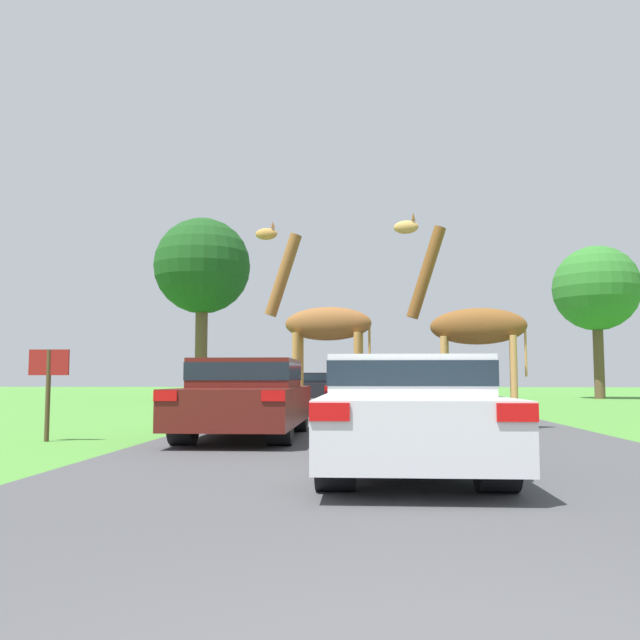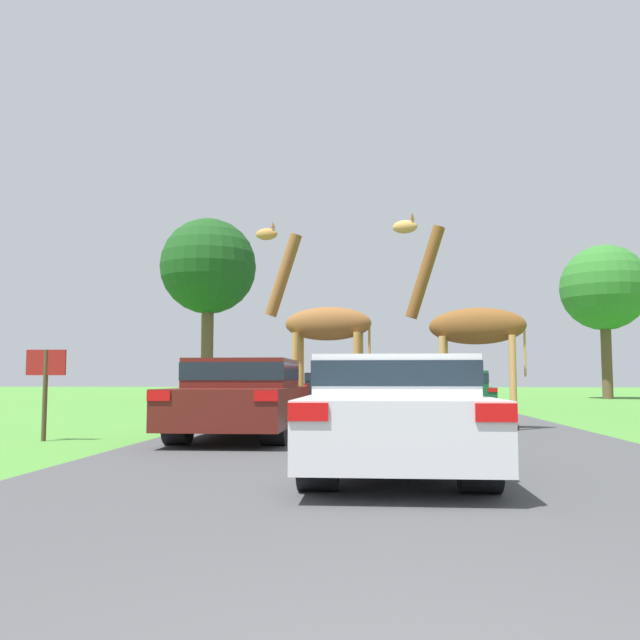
% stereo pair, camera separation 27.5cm
% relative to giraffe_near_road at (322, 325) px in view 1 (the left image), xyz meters
% --- Properties ---
extents(road, '(8.23, 120.00, 0.00)m').
position_rel_giraffe_near_road_xyz_m(road, '(1.49, 15.34, -2.37)').
color(road, '#424244').
rests_on(road, ground).
extents(giraffe_near_road, '(2.95, 0.94, 5.01)m').
position_rel_giraffe_near_road_xyz_m(giraffe_near_road, '(0.00, 0.00, 0.00)').
color(giraffe_near_road, '#B77F3D').
rests_on(giraffe_near_road, ground).
extents(giraffe_companion, '(2.87, 1.02, 4.76)m').
position_rel_giraffe_near_road_xyz_m(giraffe_companion, '(3.34, -1.78, -0.15)').
color(giraffe_companion, tan).
rests_on(giraffe_companion, ground).
extents(car_lead_maroon, '(1.90, 4.22, 1.32)m').
position_rel_giraffe_near_road_xyz_m(car_lead_maroon, '(1.51, -8.73, -1.67)').
color(car_lead_maroon, silver).
rests_on(car_lead_maroon, ground).
extents(car_queue_right, '(1.95, 4.81, 1.41)m').
position_rel_giraffe_near_road_xyz_m(car_queue_right, '(-1.10, -4.30, -1.62)').
color(car_queue_right, '#561914').
rests_on(car_queue_right, ground).
extents(car_queue_left, '(1.72, 4.23, 1.33)m').
position_rel_giraffe_near_road_xyz_m(car_queue_left, '(4.45, 8.23, -1.67)').
color(car_queue_left, '#144C28').
rests_on(car_queue_left, ground).
extents(car_far_ahead, '(1.90, 4.79, 1.45)m').
position_rel_giraffe_near_road_xyz_m(car_far_ahead, '(0.89, 4.68, -1.60)').
color(car_far_ahead, maroon).
rests_on(car_far_ahead, ground).
extents(car_verge_right, '(1.71, 4.42, 1.30)m').
position_rel_giraffe_near_road_xyz_m(car_verge_right, '(-0.86, 12.73, -1.67)').
color(car_verge_right, black).
rests_on(car_verge_right, ground).
extents(car_rear_follower, '(1.91, 4.39, 1.29)m').
position_rel_giraffe_near_road_xyz_m(car_rear_follower, '(4.52, 16.30, -1.67)').
color(car_rear_follower, navy).
rests_on(car_rear_follower, ground).
extents(tree_left_edge, '(4.47, 4.47, 8.02)m').
position_rel_giraffe_near_road_xyz_m(tree_left_edge, '(13.29, 19.59, 3.37)').
color(tree_left_edge, brown).
rests_on(tree_left_edge, ground).
extents(tree_centre_back, '(4.79, 4.79, 9.07)m').
position_rel_giraffe_near_road_xyz_m(tree_centre_back, '(-6.99, 16.52, 4.24)').
color(tree_centre_back, brown).
rests_on(tree_centre_back, ground).
extents(sign_post, '(0.70, 0.08, 1.56)m').
position_rel_giraffe_near_road_xyz_m(sign_post, '(-4.36, -5.27, -1.28)').
color(sign_post, '#4C3823').
rests_on(sign_post, ground).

